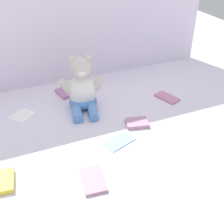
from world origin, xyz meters
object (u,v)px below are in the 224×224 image
book_case_6 (120,141)px  book_case_5 (137,123)px  book_case_3 (1,182)px  book_case_2 (93,180)px  book_case_4 (167,98)px  book_case_7 (22,115)px  book_case_0 (65,93)px  teddy_bear (82,90)px

book_case_6 → book_case_5: bearing=-75.0°
book_case_3 → book_case_5: bearing=-159.5°
book_case_2 → book_case_6: bearing=49.3°
book_case_2 → book_case_3: book_case_3 is taller
book_case_3 → book_case_4: 0.91m
book_case_7 → book_case_6: bearing=-174.9°
book_case_0 → book_case_6: (0.10, -0.49, -0.00)m
teddy_bear → book_case_5: (0.18, -0.23, -0.09)m
book_case_0 → book_case_4: book_case_0 is taller
book_case_5 → book_case_6: book_case_5 is taller
book_case_3 → book_case_6: size_ratio=0.81×
book_case_3 → book_case_5: 0.62m
book_case_0 → book_case_4: (0.48, -0.25, -0.00)m
book_case_2 → book_case_3: bearing=166.1°
book_case_3 → book_case_6: 0.49m
book_case_3 → book_case_4: bearing=-153.7°
book_case_2 → book_case_4: size_ratio=1.03×
book_case_4 → book_case_6: (-0.37, -0.23, -0.00)m
book_case_5 → book_case_7: 0.55m
book_case_6 → book_case_3: bearing=77.0°
book_case_0 → book_case_2: book_case_0 is taller
book_case_3 → book_case_4: (0.86, 0.28, -0.00)m
book_case_0 → book_case_4: 0.54m
teddy_bear → book_case_2: size_ratio=2.10×
book_case_3 → teddy_bear: bearing=-131.2°
book_case_5 → book_case_7: (-0.47, 0.28, -0.00)m
book_case_4 → book_case_5: (-0.25, -0.15, 0.00)m
book_case_3 → book_case_2: bearing=167.3°
book_case_5 → book_case_6: 0.15m
book_case_2 → book_case_5: (0.30, 0.25, 0.00)m
teddy_bear → book_case_0: size_ratio=2.49×
book_case_4 → book_case_5: size_ratio=1.25×
book_case_3 → book_case_7: 0.43m
book_case_3 → book_case_5: book_case_3 is taller
teddy_bear → book_case_7: (-0.29, 0.04, -0.10)m
book_case_2 → teddy_bear: bearing=82.4°
book_case_4 → book_case_6: book_case_4 is taller
book_case_2 → book_case_5: 0.39m
book_case_4 → book_case_7: bearing=150.2°
book_case_2 → book_case_6: 0.25m
book_case_3 → book_case_7: (0.14, 0.41, -0.01)m
book_case_2 → book_case_7: 0.55m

